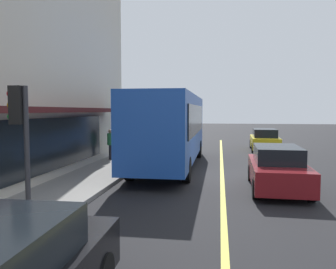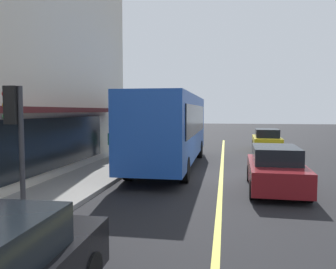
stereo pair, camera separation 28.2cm
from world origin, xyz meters
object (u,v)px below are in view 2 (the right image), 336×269
(traffic_light, at_px, (15,121))
(pedestrian_waiting, at_px, (162,133))
(bus, at_px, (171,127))
(car_yellow, at_px, (267,140))
(car_maroon, at_px, (276,169))
(pedestrian_at_corner, at_px, (111,141))

(traffic_light, height_order, pedestrian_waiting, traffic_light)
(bus, height_order, pedestrian_waiting, bus)
(car_yellow, relative_size, pedestrian_waiting, 2.60)
(car_yellow, height_order, pedestrian_waiting, pedestrian_waiting)
(bus, distance_m, car_maroon, 6.25)
(car_maroon, distance_m, pedestrian_waiting, 13.90)
(car_maroon, distance_m, pedestrian_at_corner, 9.37)
(car_maroon, relative_size, pedestrian_waiting, 2.59)
(car_yellow, xyz_separation_m, pedestrian_at_corner, (-6.82, 8.88, 0.39))
(bus, relative_size, traffic_light, 3.48)
(bus, bearing_deg, pedestrian_at_corner, 75.36)
(car_yellow, xyz_separation_m, pedestrian_waiting, (0.37, 7.41, 0.42))
(bus, height_order, car_maroon, bus)
(traffic_light, bearing_deg, car_maroon, -53.85)
(bus, xyz_separation_m, car_yellow, (7.72, -5.45, -1.24))
(car_maroon, bearing_deg, car_yellow, -5.12)
(car_yellow, bearing_deg, pedestrian_waiting, 87.15)
(car_maroon, height_order, pedestrian_at_corner, pedestrian_at_corner)
(traffic_light, relative_size, car_yellow, 0.73)
(pedestrian_at_corner, bearing_deg, bus, -104.64)
(pedestrian_at_corner, bearing_deg, car_maroon, -123.55)
(traffic_light, bearing_deg, bus, -14.03)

